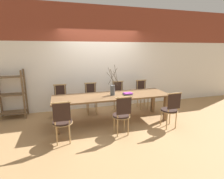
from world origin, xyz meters
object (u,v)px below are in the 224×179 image
(dining_table, at_px, (112,98))
(chair_far_center, at_px, (119,95))
(chair_near_center, at_px, (170,108))
(book_stack, at_px, (128,94))
(vase_centerpiece, at_px, (113,90))
(shelving_rack, at_px, (11,95))

(dining_table, distance_m, chair_far_center, 0.91)
(chair_near_center, xyz_separation_m, book_stack, (-0.83, 0.72, 0.25))
(vase_centerpiece, relative_size, shelving_rack, 0.59)
(dining_table, xyz_separation_m, chair_far_center, (0.46, 0.78, -0.15))
(chair_near_center, relative_size, chair_far_center, 1.00)
(vase_centerpiece, bearing_deg, book_stack, -8.15)
(chair_near_center, bearing_deg, vase_centerpiece, 147.64)
(vase_centerpiece, bearing_deg, shelving_rack, 158.35)
(vase_centerpiece, xyz_separation_m, book_stack, (0.40, -0.06, -0.13))
(shelving_rack, bearing_deg, chair_far_center, -4.84)
(dining_table, relative_size, book_stack, 11.70)
(chair_near_center, height_order, vase_centerpiece, vase_centerpiece)
(chair_near_center, distance_m, shelving_rack, 4.26)
(chair_far_center, bearing_deg, chair_near_center, 116.92)
(vase_centerpiece, relative_size, book_stack, 3.10)
(book_stack, bearing_deg, vase_centerpiece, 171.85)
(chair_far_center, height_order, shelving_rack, shelving_rack)
(dining_table, height_order, book_stack, book_stack)
(dining_table, bearing_deg, chair_near_center, -32.02)
(dining_table, height_order, shelving_rack, shelving_rack)
(dining_table, relative_size, vase_centerpiece, 3.77)
(chair_far_center, bearing_deg, dining_table, 59.74)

